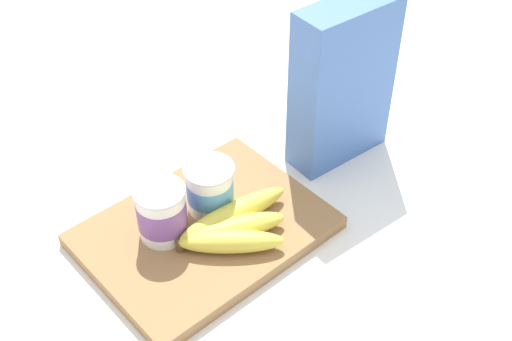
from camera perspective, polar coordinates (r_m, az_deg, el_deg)
ground_plane at (r=1.03m, az=-4.32°, el=-5.52°), size 2.40×2.40×0.00m
cutting_board at (r=1.02m, az=-4.35°, el=-5.12°), size 0.35×0.26×0.02m
cereal_box at (r=1.09m, az=7.31°, el=7.32°), size 0.18×0.08×0.28m
yogurt_cup_front at (r=0.98m, az=-7.97°, el=-3.53°), size 0.07×0.07×0.09m
yogurt_cup_back at (r=1.01m, az=-3.92°, el=-1.49°), size 0.08×0.08×0.08m
banana_bunch at (r=0.98m, az=-1.96°, el=-4.74°), size 0.20×0.13×0.04m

